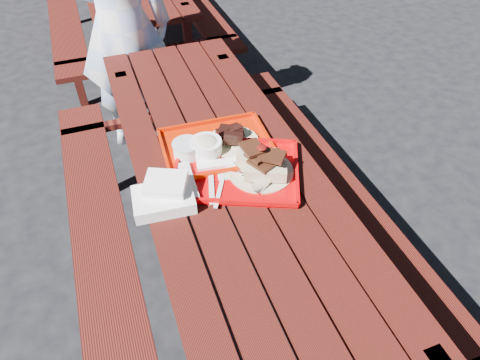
% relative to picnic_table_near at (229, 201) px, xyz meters
% --- Properties ---
extents(ground, '(60.00, 60.00, 0.00)m').
position_rel_picnic_table_near_xyz_m(ground, '(0.00, 0.00, -0.56)').
color(ground, black).
rests_on(ground, ground).
extents(picnic_table_near, '(1.41, 2.40, 0.75)m').
position_rel_picnic_table_near_xyz_m(picnic_table_near, '(0.00, 0.00, 0.00)').
color(picnic_table_near, '#4C160E').
rests_on(picnic_table_near, ground).
extents(near_tray, '(0.62, 0.56, 0.16)m').
position_rel_picnic_table_near_xyz_m(near_tray, '(0.04, -0.01, 0.23)').
color(near_tray, '#BF0205').
rests_on(near_tray, picnic_table_near).
extents(far_tray, '(0.49, 0.39, 0.08)m').
position_rel_picnic_table_near_xyz_m(far_tray, '(-0.01, 0.14, 0.21)').
color(far_tray, '#BB1B00').
rests_on(far_tray, picnic_table_near).
extents(white_cloth, '(0.24, 0.21, 0.09)m').
position_rel_picnic_table_near_xyz_m(white_cloth, '(-0.29, -0.10, 0.23)').
color(white_cloth, white).
rests_on(white_cloth, picnic_table_near).
extents(person, '(0.68, 0.50, 1.70)m').
position_rel_picnic_table_near_xyz_m(person, '(-0.22, 1.37, 0.29)').
color(person, '#B8CCFE').
rests_on(person, ground).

